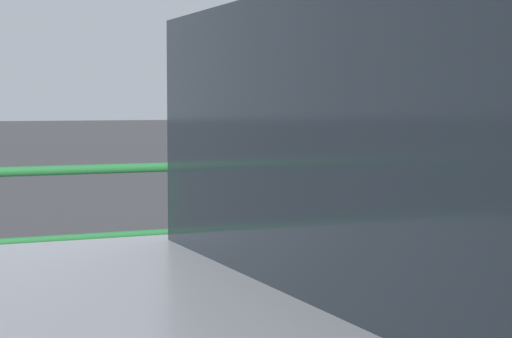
# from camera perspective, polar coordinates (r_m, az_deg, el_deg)

# --- Properties ---
(parking_meter) EXTENTS (0.16, 0.16, 1.41)m
(parking_meter) POSITION_cam_1_polar(r_m,az_deg,el_deg) (3.66, -3.09, -1.63)
(parking_meter) COLOR slate
(parking_meter) RESTS_ON sidewalk_curb
(pedestrian_at_meter) EXTENTS (0.59, 0.65, 1.61)m
(pedestrian_at_meter) POSITION_cam_1_polar(r_m,az_deg,el_deg) (3.93, 2.79, -2.39)
(pedestrian_at_meter) COLOR slate
(pedestrian_at_meter) RESTS_ON sidewalk_curb
(background_railing) EXTENTS (24.06, 0.06, 0.98)m
(background_railing) POSITION_cam_1_polar(r_m,az_deg,el_deg) (5.59, -13.86, -2.62)
(background_railing) COLOR #1E602D
(background_railing) RESTS_ON sidewalk_curb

